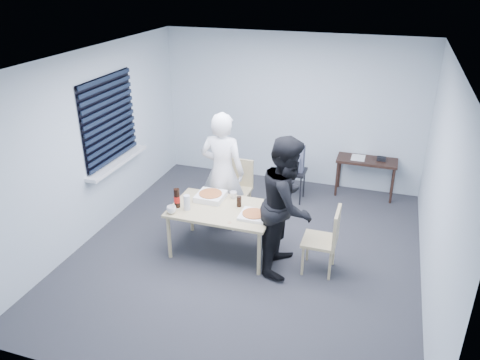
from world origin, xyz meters
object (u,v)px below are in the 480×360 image
(chair_right, at_px, (327,236))
(person_white, at_px, (223,172))
(side_table, at_px, (367,164))
(mug_b, at_px, (233,195))
(person_black, at_px, (287,205))
(stool, at_px, (294,176))
(soda_bottle, at_px, (177,198))
(dining_table, at_px, (222,212))
(chair_far, at_px, (238,184))
(mug_a, at_px, (171,210))
(backpack, at_px, (294,159))

(chair_right, relative_size, person_white, 0.50)
(side_table, xyz_separation_m, mug_b, (-1.64, -2.03, 0.13))
(person_black, bearing_deg, chair_right, -86.86)
(side_table, relative_size, stool, 1.83)
(side_table, bearing_deg, soda_bottle, -132.04)
(soda_bottle, bearing_deg, chair_right, 3.47)
(side_table, xyz_separation_m, soda_bottle, (-2.26, -2.51, 0.21))
(stool, bearing_deg, dining_table, -107.78)
(chair_right, distance_m, stool, 2.01)
(chair_far, bearing_deg, dining_table, -82.85)
(dining_table, xyz_separation_m, soda_bottle, (-0.58, -0.15, 0.19))
(soda_bottle, bearing_deg, person_black, 3.59)
(mug_a, distance_m, soda_bottle, 0.19)
(dining_table, bearing_deg, backpack, 72.10)
(person_white, distance_m, side_table, 2.59)
(stool, height_order, soda_bottle, soda_bottle)
(person_white, height_order, backpack, person_white)
(dining_table, height_order, chair_right, chair_right)
(chair_far, distance_m, person_white, 0.57)
(person_white, xyz_separation_m, mug_a, (-0.35, -0.96, -0.18))
(side_table, bearing_deg, mug_b, -128.99)
(person_white, xyz_separation_m, mug_b, (0.27, -0.30, -0.18))
(chair_far, distance_m, person_black, 1.55)
(chair_far, relative_size, person_white, 0.50)
(dining_table, distance_m, stool, 1.90)
(side_table, xyz_separation_m, backpack, (-1.11, -0.57, 0.17))
(side_table, distance_m, stool, 1.25)
(person_white, bearing_deg, mug_b, 131.51)
(mug_a, height_order, soda_bottle, soda_bottle)
(mug_b, bearing_deg, stool, 70.05)
(chair_far, distance_m, stool, 1.04)
(chair_right, xyz_separation_m, person_black, (-0.52, -0.03, 0.37))
(mug_b, bearing_deg, mug_a, -133.31)
(dining_table, height_order, person_black, person_black)
(person_white, bearing_deg, person_black, 147.99)
(mug_a, bearing_deg, stool, 61.56)
(stool, distance_m, backpack, 0.32)
(person_black, relative_size, backpack, 4.13)
(person_black, relative_size, mug_a, 14.39)
(person_black, height_order, stool, person_black)
(side_table, bearing_deg, person_black, -108.47)
(chair_right, relative_size, person_black, 0.50)
(person_white, height_order, person_black, same)
(chair_far, distance_m, chair_right, 1.87)
(dining_table, xyz_separation_m, stool, (0.58, 1.80, -0.18))
(soda_bottle, bearing_deg, side_table, 47.96)
(person_black, height_order, mug_a, person_black)
(person_black, xyz_separation_m, soda_bottle, (-1.45, -0.09, -0.10))
(side_table, height_order, backpack, backpack)
(stool, bearing_deg, person_white, -124.27)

